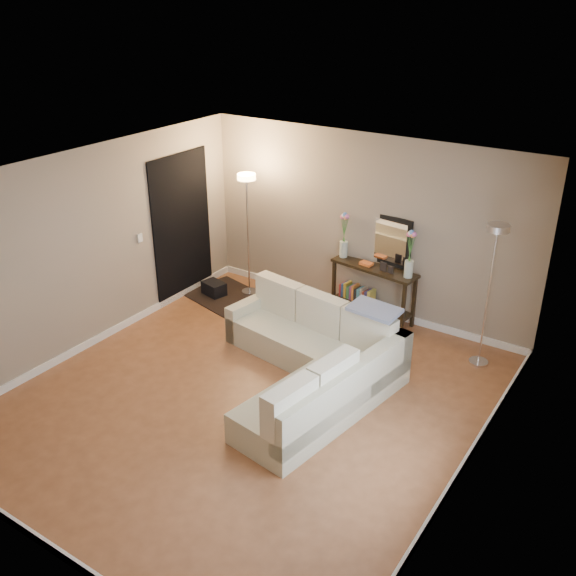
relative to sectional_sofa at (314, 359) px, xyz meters
The scene contains 23 objects.
floor 0.89m from the sectional_sofa, 121.76° to the right, with size 5.00×5.50×0.01m, color #9B5D38.
ceiling 2.44m from the sectional_sofa, 121.76° to the right, with size 5.00×5.50×0.01m, color white.
wall_back 2.32m from the sectional_sofa, 102.00° to the left, with size 5.00×0.02×2.60m, color gray.
wall_front 3.63m from the sectional_sofa, 97.18° to the right, with size 5.00×0.02×2.60m, color gray.
wall_left 3.19m from the sectional_sofa, 166.54° to the right, with size 0.02×5.50×2.60m, color gray.
wall_right 2.40m from the sectional_sofa, 18.79° to the right, with size 0.02×5.50×2.60m, color gray.
baseboard_back 2.09m from the sectional_sofa, 102.14° to the left, with size 5.00×0.03×0.10m, color white.
baseboard_front 3.48m from the sectional_sofa, 97.23° to the right, with size 5.00×0.03×0.10m, color white.
baseboard_left 3.02m from the sectional_sofa, 166.43° to the right, with size 0.03×5.50×0.10m, color white.
baseboard_right 2.18m from the sectional_sofa, 19.00° to the right, with size 0.03×5.50×0.10m, color white.
doorway 3.18m from the sectional_sofa, 161.17° to the left, with size 0.02×1.20×2.20m, color black.
switch_plate 3.05m from the sectional_sofa, behind, with size 0.02×0.08×0.12m, color white.
sectional_sofa is the anchor object (origin of this frame).
throw_blanket 0.93m from the sectional_sofa, 44.12° to the left, with size 0.60×0.35×0.05m, color gray.
console_table 1.92m from the sectional_sofa, 97.54° to the left, with size 1.32×0.52×0.79m.
leaning_mirror 2.23m from the sectional_sofa, 94.19° to the left, with size 0.90×0.16×0.71m.
table_decor 1.93m from the sectional_sofa, 95.56° to the left, with size 0.54×0.16×0.13m.
flower_vase_left 2.23m from the sectional_sofa, 109.86° to the left, with size 0.15×0.13×0.67m.
flower_vase_right 2.01m from the sectional_sofa, 78.66° to the left, with size 0.15×0.13×0.67m.
floor_lamp_lit 2.84m from the sectional_sofa, 143.57° to the left, with size 0.32×0.32×1.89m.
floor_lamp_unlit 2.38m from the sectional_sofa, 44.51° to the left, with size 0.33×0.33×1.86m.
charcoal_rug 2.65m from the sectional_sofa, 151.71° to the left, with size 1.24×0.93×0.02m, color black.
black_bag 2.81m from the sectional_sofa, 154.69° to the left, with size 0.35×0.25×0.23m, color black.
Camera 1 is at (3.78, -4.94, 4.35)m, focal length 40.00 mm.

